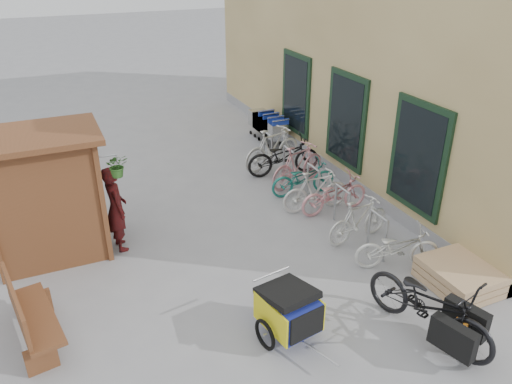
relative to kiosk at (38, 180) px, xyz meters
name	(u,v)px	position (x,y,z in m)	size (l,w,h in m)	color
ground	(265,284)	(3.28, -2.47, -1.55)	(80.00, 80.00, 0.00)	gray
building	(418,20)	(9.77, 2.03, 1.94)	(6.07, 13.00, 7.00)	tan
kiosk	(38,180)	(0.00, 0.00, 0.00)	(2.49, 1.65, 2.40)	brown
bike_rack	(313,181)	(5.58, -0.07, -1.04)	(0.05, 5.35, 0.86)	#A5A8AD
pallet_stack	(459,276)	(6.28, -3.87, -1.34)	(1.00, 1.20, 0.40)	tan
bench	(29,315)	(-0.40, -2.38, -1.04)	(0.75, 1.65, 1.01)	brown
shopping_carts	(268,124)	(6.28, 3.84, -1.00)	(0.52, 1.77, 0.94)	silver
child_trailer	(289,309)	(3.07, -3.76, -1.05)	(0.97, 1.56, 0.90)	#1C2A9C
cargo_bike	(431,306)	(4.98, -4.59, -1.01)	(1.26, 2.22, 1.10)	black
person_kiosk	(116,208)	(1.22, -0.26, -0.71)	(0.62, 0.41, 1.69)	maroon
bike_0	(397,247)	(5.68, -2.95, -1.15)	(0.54, 1.54, 0.81)	silver
bike_1	(358,220)	(5.56, -1.89, -1.10)	(0.42, 1.49, 0.90)	silver
bike_2	(334,194)	(5.76, -0.69, -1.13)	(0.56, 1.62, 0.85)	pink
bike_3	(316,191)	(5.42, -0.46, -1.08)	(0.44, 1.56, 0.94)	silver
bike_4	(303,178)	(5.56, 0.34, -1.14)	(0.55, 1.57, 0.82)	#1B6D61
bike_5	(298,165)	(5.68, 0.84, -1.03)	(0.49, 1.73, 1.04)	pink
bike_6	(284,156)	(5.65, 1.53, -1.06)	(0.66, 1.88, 0.99)	black
bike_7	(272,148)	(5.57, 2.03, -1.01)	(0.51, 1.82, 1.09)	silver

